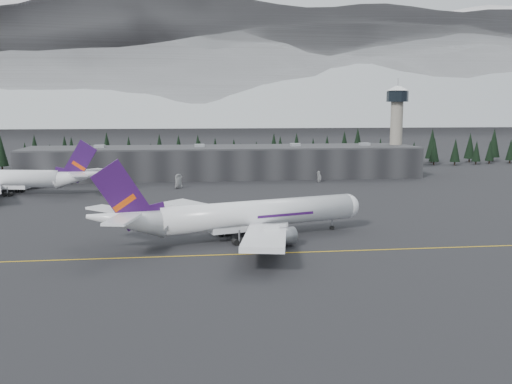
{
  "coord_description": "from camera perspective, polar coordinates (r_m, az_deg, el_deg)",
  "views": [
    {
      "loc": [
        -16.57,
        -109.96,
        28.32
      ],
      "look_at": [
        0.0,
        20.0,
        9.0
      ],
      "focal_mm": 40.0,
      "sensor_mm": 36.0,
      "label": 1
    }
  ],
  "objects": [
    {
      "name": "gse_vehicle_b",
      "position": [
        221.71,
        6.34,
        1.19
      ],
      "size": [
        4.33,
        1.81,
        1.47
      ],
      "primitive_type": "imported",
      "rotation": [
        0.0,
        0.0,
        -1.55
      ],
      "color": "#BABABC",
      "rests_on": "ground"
    },
    {
      "name": "ground",
      "position": [
        114.75,
        1.27,
        -5.9
      ],
      "size": [
        1400.0,
        1400.0,
        0.0
      ],
      "primitive_type": "plane",
      "color": "black",
      "rests_on": "ground"
    },
    {
      "name": "jet_main",
      "position": [
        123.27,
        -1.92,
        -2.41
      ],
      "size": [
        61.5,
        55.59,
        18.53
      ],
      "rotation": [
        0.0,
        0.0,
        0.3
      ],
      "color": "white",
      "rests_on": "ground"
    },
    {
      "name": "gse_vehicle_a",
      "position": [
        204.79,
        -7.77,
        0.57
      ],
      "size": [
        4.61,
        5.68,
        1.44
      ],
      "primitive_type": "imported",
      "rotation": [
        0.0,
        0.0,
        0.51
      ],
      "color": "#B8B8BA",
      "rests_on": "ground"
    },
    {
      "name": "control_tower",
      "position": [
        255.01,
        13.89,
        7.04
      ],
      "size": [
        10.0,
        10.0,
        37.7
      ],
      "color": "gray",
      "rests_on": "ground"
    },
    {
      "name": "terminal",
      "position": [
        236.57,
        -3.22,
        3.03
      ],
      "size": [
        160.0,
        30.0,
        12.6
      ],
      "color": "black",
      "rests_on": "ground"
    },
    {
      "name": "treeline",
      "position": [
        273.26,
        -3.78,
        4.0
      ],
      "size": [
        360.0,
        20.0,
        15.0
      ],
      "primitive_type": "cube",
      "color": "black",
      "rests_on": "ground"
    },
    {
      "name": "taxiline",
      "position": [
        112.83,
        1.42,
        -6.14
      ],
      "size": [
        400.0,
        0.4,
        0.02
      ],
      "primitive_type": "cube",
      "color": "gold",
      "rests_on": "ground"
    },
    {
      "name": "jet_parked",
      "position": [
        205.16,
        -23.44,
        1.21
      ],
      "size": [
        61.42,
        56.21,
        18.21
      ],
      "rotation": [
        0.0,
        0.0,
        2.96
      ],
      "color": "white",
      "rests_on": "ground"
    },
    {
      "name": "mountain_ridge",
      "position": [
        1110.44,
        -6.45,
        6.87
      ],
      "size": [
        4400.0,
        900.0,
        420.0
      ],
      "primitive_type": null,
      "color": "white",
      "rests_on": "ground"
    }
  ]
}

